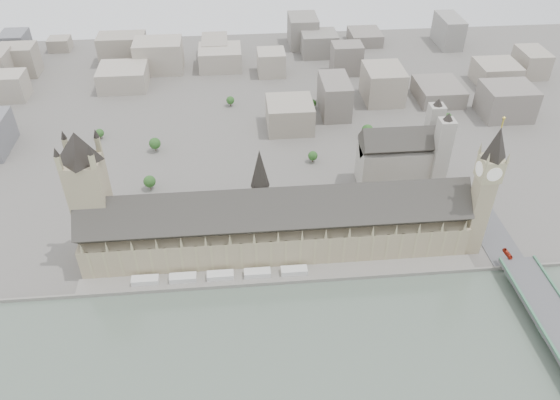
{
  "coord_description": "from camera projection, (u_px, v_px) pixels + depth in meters",
  "views": [
    {
      "loc": [
        -23.61,
        -270.8,
        266.69
      ],
      "look_at": [
        4.62,
        39.43,
        29.6
      ],
      "focal_mm": 35.0,
      "sensor_mm": 36.0,
      "label": 1
    }
  ],
  "objects": [
    {
      "name": "embankment_wall",
      "position": [
        280.0,
        283.0,
        365.03
      ],
      "size": [
        600.0,
        1.5,
        3.0
      ],
      "primitive_type": "cube",
      "color": "slate",
      "rests_on": "ground"
    },
    {
      "name": "elizabeth_tower",
      "position": [
        486.0,
        183.0,
        358.93
      ],
      "size": [
        17.0,
        17.0,
        107.5
      ],
      "color": "gray",
      "rests_on": "ground"
    },
    {
      "name": "palace_of_westminster",
      "position": [
        276.0,
        225.0,
        379.68
      ],
      "size": [
        265.0,
        40.73,
        55.44
      ],
      "color": "gray",
      "rests_on": "ground"
    },
    {
      "name": "park_trees",
      "position": [
        259.0,
        208.0,
        420.1
      ],
      "size": [
        110.0,
        30.0,
        15.0
      ],
      "primitive_type": null,
      "color": "#1D4418",
      "rests_on": "ground"
    },
    {
      "name": "city_skyline_inland",
      "position": [
        257.0,
        88.0,
        560.47
      ],
      "size": [
        720.0,
        360.0,
        38.0
      ],
      "primitive_type": null,
      "color": "gray",
      "rests_on": "ground"
    },
    {
      "name": "river_terrace",
      "position": [
        279.0,
        275.0,
        371.27
      ],
      "size": [
        270.0,
        15.0,
        2.0
      ],
      "primitive_type": "cube",
      "color": "slate",
      "rests_on": "ground"
    },
    {
      "name": "westminster_abbey",
      "position": [
        403.0,
        156.0,
        445.91
      ],
      "size": [
        68.0,
        36.0,
        64.0
      ],
      "color": "#9C958C",
      "rests_on": "ground"
    },
    {
      "name": "ground",
      "position": [
        279.0,
        269.0,
        377.82
      ],
      "size": [
        900.0,
        900.0,
        0.0
      ],
      "primitive_type": "plane",
      "color": "#595651",
      "rests_on": "ground"
    },
    {
      "name": "red_bus_north",
      "position": [
        507.0,
        254.0,
        372.93
      ],
      "size": [
        3.2,
        9.72,
        2.66
      ],
      "primitive_type": "imported",
      "rotation": [
        0.0,
        0.0,
        0.1
      ],
      "color": "#AB2413",
      "rests_on": "westminster_bridge"
    },
    {
      "name": "central_tower",
      "position": [
        260.0,
        180.0,
        362.62
      ],
      "size": [
        13.0,
        13.0,
        48.0
      ],
      "color": "tan",
      "rests_on": "ground"
    },
    {
      "name": "terrace_tents",
      "position": [
        220.0,
        275.0,
        366.97
      ],
      "size": [
        118.0,
        7.0,
        4.0
      ],
      "color": "silver",
      "rests_on": "river_terrace"
    },
    {
      "name": "victoria_tower",
      "position": [
        89.0,
        192.0,
        356.19
      ],
      "size": [
        30.0,
        30.0,
        100.0
      ],
      "color": "gray",
      "rests_on": "ground"
    }
  ]
}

